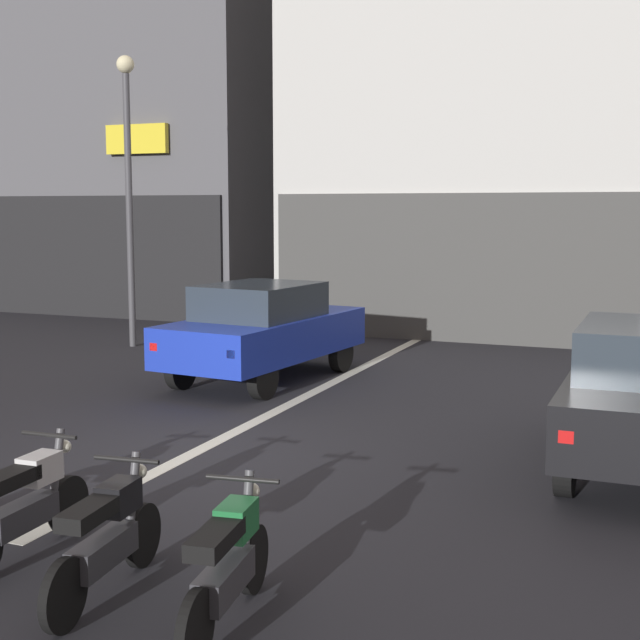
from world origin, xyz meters
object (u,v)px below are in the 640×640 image
object	(u,v)px
street_lamp	(128,169)
motorcycle_black_row_centre	(107,537)
motorcycle_white_row_left_mid	(26,503)
car_blue_crossing_near	(264,328)
motorcycle_green_row_right_mid	(227,563)

from	to	relation	value
street_lamp	motorcycle_black_row_centre	size ratio (longest dim) A/B	3.56
motorcycle_white_row_left_mid	motorcycle_black_row_centre	size ratio (longest dim) A/B	1.00
street_lamp	motorcycle_black_row_centre	bearing A→B (deg)	-56.71
street_lamp	motorcycle_black_row_centre	distance (m)	12.53
car_blue_crossing_near	motorcycle_black_row_centre	bearing A→B (deg)	-72.35
motorcycle_black_row_centre	car_blue_crossing_near	bearing A→B (deg)	107.65
motorcycle_white_row_left_mid	motorcycle_green_row_right_mid	distance (m)	2.18
motorcycle_white_row_left_mid	motorcycle_green_row_right_mid	size ratio (longest dim) A/B	1.00
motorcycle_green_row_right_mid	motorcycle_black_row_centre	bearing A→B (deg)	174.88
motorcycle_white_row_left_mid	car_blue_crossing_near	bearing A→B (deg)	100.85
car_blue_crossing_near	motorcycle_black_row_centre	size ratio (longest dim) A/B	2.56
motorcycle_black_row_centre	motorcycle_green_row_right_mid	distance (m)	1.07
motorcycle_white_row_left_mid	motorcycle_black_row_centre	world-z (taller)	same
motorcycle_white_row_left_mid	motorcycle_black_row_centre	xyz separation A→B (m)	(1.07, -0.37, 0.00)
car_blue_crossing_near	motorcycle_green_row_right_mid	xyz separation A→B (m)	(3.57, -7.95, -0.43)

